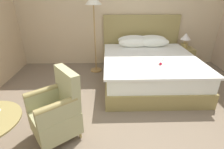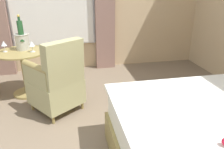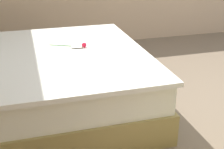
# 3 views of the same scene
# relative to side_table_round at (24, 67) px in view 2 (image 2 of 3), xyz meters

# --- Properties ---
(side_table_round) EXTENTS (0.72, 0.72, 0.66)m
(side_table_round) POSITION_rel_side_table_round_xyz_m (0.00, 0.00, 0.00)
(side_table_round) COLOR olive
(side_table_round) RESTS_ON ground
(champagne_bucket) EXTENTS (0.20, 0.20, 0.49)m
(champagne_bucket) POSITION_rel_side_table_round_xyz_m (-0.08, 0.02, 0.39)
(champagne_bucket) COLOR #B9B8AB
(champagne_bucket) RESTS_ON side_table_round
(wine_glass_near_bucket) EXTENTS (0.08, 0.08, 0.15)m
(wine_glass_near_bucket) POSITION_rel_side_table_round_xyz_m (-0.02, -0.22, 0.35)
(wine_glass_near_bucket) COLOR white
(wine_glass_near_bucket) RESTS_ON side_table_round
(wine_glass_near_edge) EXTENTS (0.08, 0.08, 0.15)m
(wine_glass_near_edge) POSITION_rel_side_table_round_xyz_m (0.06, 0.16, 0.34)
(wine_glass_near_edge) COLOR white
(wine_glass_near_edge) RESTS_ON side_table_round
(armchair_by_window) EXTENTS (0.77, 0.76, 0.95)m
(armchair_by_window) POSITION_rel_side_table_round_xyz_m (0.58, 0.48, -0.02)
(armchair_by_window) COLOR olive
(armchair_by_window) RESTS_ON ground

